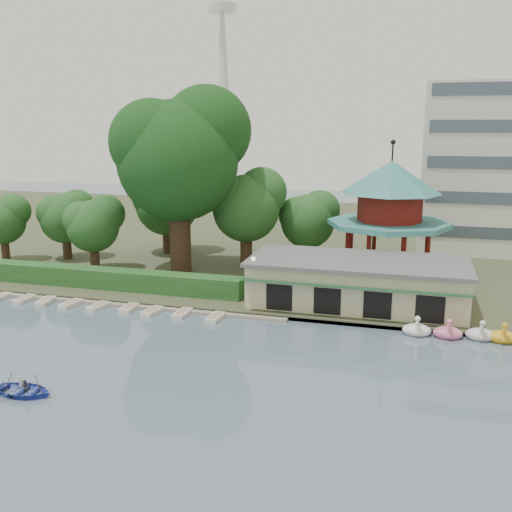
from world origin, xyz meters
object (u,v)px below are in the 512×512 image
at_px(boathouse, 357,281).
at_px(pavilion, 390,207).
at_px(big_tree, 180,151).
at_px(dock, 103,302).
at_px(rowboat_with_passengers, 23,387).

relative_size(boathouse, pavilion, 1.38).
relative_size(pavilion, big_tree, 0.70).
height_order(dock, boathouse, boathouse).
height_order(pavilion, rowboat_with_passengers, pavilion).
distance_m(dock, pavilion, 29.14).
relative_size(dock, rowboat_with_passengers, 6.67).
height_order(big_tree, rowboat_with_passengers, big_tree).
xyz_separation_m(boathouse, rowboat_with_passengers, (-17.28, -21.92, -1.85)).
relative_size(boathouse, rowboat_with_passengers, 3.65).
relative_size(big_tree, rowboat_with_passengers, 3.76).
bearing_deg(big_tree, boathouse, -18.29).
bearing_deg(rowboat_with_passengers, boathouse, 51.76).
xyz_separation_m(boathouse, big_tree, (-18.83, 6.23, 10.58)).
bearing_deg(boathouse, pavilion, 78.72).
distance_m(dock, rowboat_with_passengers, 17.79).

